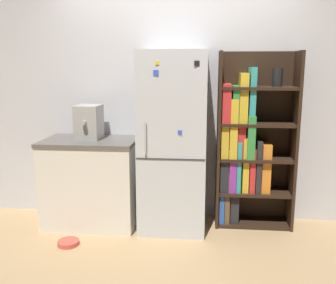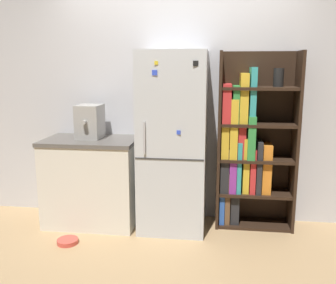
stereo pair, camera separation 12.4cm
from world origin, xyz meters
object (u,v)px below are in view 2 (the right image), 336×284
at_px(espresso_machine, 90,122).
at_px(refrigerator, 173,142).
at_px(bookshelf, 247,147).
at_px(pet_bowl, 68,241).

bearing_deg(espresso_machine, refrigerator, -3.03).
height_order(refrigerator, espresso_machine, refrigerator).
xyz_separation_m(refrigerator, espresso_machine, (-0.88, 0.05, 0.19)).
xyz_separation_m(refrigerator, bookshelf, (0.75, 0.16, -0.06)).
xyz_separation_m(bookshelf, pet_bowl, (-1.69, -0.68, -0.81)).
height_order(bookshelf, pet_bowl, bookshelf).
bearing_deg(bookshelf, refrigerator, -167.76).
height_order(refrigerator, bookshelf, refrigerator).
distance_m(bookshelf, pet_bowl, 2.00).
distance_m(bookshelf, espresso_machine, 1.65).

